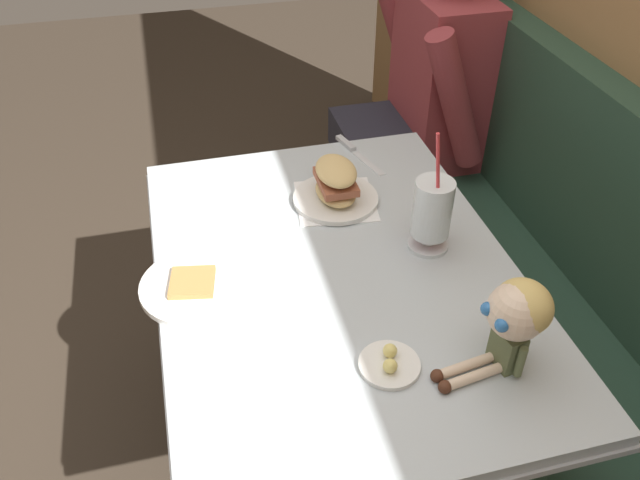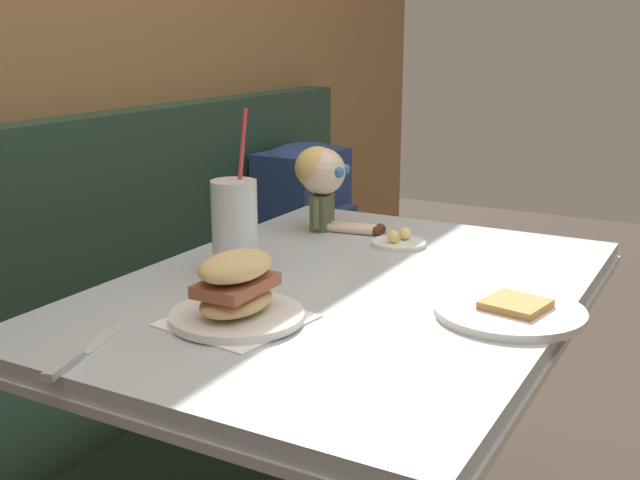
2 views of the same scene
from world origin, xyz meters
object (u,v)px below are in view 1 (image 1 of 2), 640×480
(butter_saucer, at_px, (389,363))
(diner_patron, at_px, (430,79))
(toast_plate, at_px, (196,285))
(sandwich_plate, at_px, (336,187))
(milkshake_glass, at_px, (432,211))
(butter_knife, at_px, (352,148))
(seated_doll, at_px, (516,316))

(butter_saucer, height_order, diner_patron, diner_patron)
(toast_plate, bearing_deg, sandwich_plate, 122.36)
(toast_plate, distance_m, milkshake_glass, 0.55)
(sandwich_plate, bearing_deg, butter_knife, 154.40)
(diner_patron, bearing_deg, sandwich_plate, -39.25)
(milkshake_glass, distance_m, diner_patron, 0.93)
(butter_saucer, bearing_deg, diner_patron, 154.76)
(milkshake_glass, distance_m, sandwich_plate, 0.29)
(milkshake_glass, xyz_separation_m, seated_doll, (0.37, 0.01, 0.03))
(toast_plate, relative_size, sandwich_plate, 1.11)
(milkshake_glass, bearing_deg, diner_patron, 157.79)
(seated_doll, distance_m, diner_patron, 1.28)
(sandwich_plate, relative_size, diner_patron, 0.28)
(toast_plate, distance_m, butter_saucer, 0.46)
(sandwich_plate, distance_m, diner_patron, 0.81)
(milkshake_glass, xyz_separation_m, butter_saucer, (0.33, -0.21, -0.09))
(milkshake_glass, height_order, sandwich_plate, milkshake_glass)
(butter_saucer, height_order, butter_knife, butter_saucer)
(butter_saucer, bearing_deg, sandwich_plate, 175.37)
(toast_plate, height_order, butter_knife, toast_plate)
(diner_patron, bearing_deg, seated_doll, -15.52)
(toast_plate, height_order, diner_patron, diner_patron)
(toast_plate, distance_m, sandwich_plate, 0.45)
(seated_doll, xyz_separation_m, diner_patron, (-1.23, 0.34, -0.13))
(toast_plate, height_order, sandwich_plate, sandwich_plate)
(toast_plate, relative_size, diner_patron, 0.31)
(toast_plate, bearing_deg, butter_saucer, 46.93)
(toast_plate, relative_size, milkshake_glass, 0.79)
(butter_knife, distance_m, diner_patron, 0.56)
(milkshake_glass, height_order, seated_doll, milkshake_glass)
(sandwich_plate, relative_size, seated_doll, 1.00)
(toast_plate, height_order, milkshake_glass, milkshake_glass)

